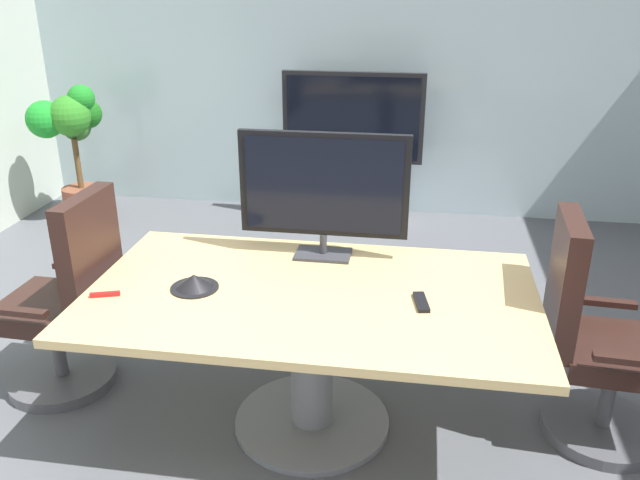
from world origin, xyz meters
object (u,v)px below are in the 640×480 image
(conference_table, at_px, (312,326))
(office_chair_left, at_px, (68,310))
(remote_control, at_px, (421,302))
(tv_monitor, at_px, (324,188))
(office_chair_right, at_px, (594,350))
(wall_display_unit, at_px, (352,173))
(conference_phone, at_px, (194,282))
(potted_plant, at_px, (70,136))

(conference_table, distance_m, office_chair_left, 1.31)
(remote_control, bearing_deg, tv_monitor, 127.50)
(office_chair_right, distance_m, remote_control, 0.87)
(conference_table, relative_size, wall_display_unit, 1.55)
(office_chair_right, xyz_separation_m, wall_display_unit, (-1.43, 2.72, -0.01))
(office_chair_right, bearing_deg, conference_table, 100.18)
(conference_phone, bearing_deg, remote_control, 0.56)
(office_chair_right, xyz_separation_m, tv_monitor, (-1.30, 0.27, 0.63))
(conference_phone, height_order, remote_control, conference_phone)
(conference_table, xyz_separation_m, wall_display_unit, (-0.13, 2.86, -0.11))
(office_chair_left, bearing_deg, wall_display_unit, 159.14)
(wall_display_unit, bearing_deg, remote_control, -77.93)
(conference_phone, bearing_deg, wall_display_unit, 82.10)
(office_chair_right, distance_m, potted_plant, 4.48)
(conference_table, distance_m, wall_display_unit, 2.87)
(conference_phone, bearing_deg, potted_plant, 128.18)
(tv_monitor, relative_size, wall_display_unit, 0.64)
(tv_monitor, xyz_separation_m, conference_phone, (-0.53, -0.47, -0.33))
(office_chair_left, relative_size, remote_control, 6.41)
(office_chair_left, xyz_separation_m, remote_control, (1.79, -0.17, 0.28))
(potted_plant, bearing_deg, office_chair_left, -62.52)
(office_chair_left, bearing_deg, conference_table, 86.84)
(office_chair_right, bearing_deg, potted_plant, 62.40)
(conference_phone, bearing_deg, office_chair_right, 6.21)
(tv_monitor, distance_m, potted_plant, 3.27)
(office_chair_left, xyz_separation_m, conference_phone, (0.76, -0.18, 0.31))
(office_chair_right, xyz_separation_m, conference_phone, (-1.83, -0.20, 0.31))
(office_chair_left, distance_m, wall_display_unit, 2.98)
(conference_table, bearing_deg, potted_plant, 135.53)
(office_chair_right, height_order, remote_control, office_chair_right)
(conference_phone, bearing_deg, tv_monitor, 41.58)
(tv_monitor, height_order, remote_control, tv_monitor)
(wall_display_unit, distance_m, potted_plant, 2.45)
(conference_table, bearing_deg, wall_display_unit, 92.56)
(potted_plant, bearing_deg, conference_phone, -51.82)
(conference_table, relative_size, office_chair_right, 1.86)
(potted_plant, bearing_deg, remote_control, -39.87)
(office_chair_right, relative_size, potted_plant, 0.90)
(conference_table, height_order, office_chair_left, office_chair_left)
(potted_plant, bearing_deg, office_chair_right, -31.38)
(office_chair_left, relative_size, tv_monitor, 1.30)
(remote_control, bearing_deg, office_chair_left, 164.53)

